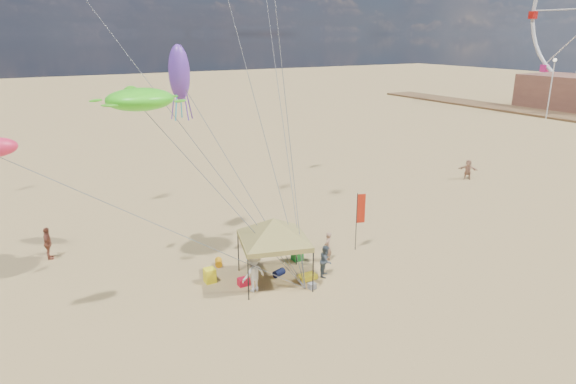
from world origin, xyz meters
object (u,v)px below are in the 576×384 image
canopy_tent (274,221)px  person_near_c (254,273)px  feather_flag (360,212)px  beach_cart (307,277)px  person_near_b (326,261)px  cooler_blue (288,243)px  person_far_a (48,243)px  cooler_red (244,282)px  chair_yellow (210,275)px  person_near_a (328,247)px  person_far_c (468,170)px  lamp_north (552,79)px  chair_green (297,254)px

canopy_tent → person_near_c: (-1.28, -0.40, -2.19)m
canopy_tent → feather_flag: (5.80, 1.00, -0.93)m
beach_cart → person_near_b: size_ratio=0.57×
cooler_blue → person_far_a: size_ratio=0.31×
person_near_b → person_far_a: (-11.61, 8.83, 0.09)m
cooler_red → person_near_b: person_near_b is taller
canopy_tent → beach_cart: size_ratio=6.45×
cooler_red → beach_cart: (2.84, -1.09, 0.01)m
chair_yellow → person_near_a: person_near_a is taller
feather_flag → person_far_c: bearing=22.8°
cooler_blue → lamp_north: 57.83m
person_near_c → cooler_blue: bearing=-146.4°
canopy_tent → cooler_red: bearing=167.5°
beach_cart → person_near_a: bearing=33.3°
beach_cart → person_near_b: bearing=1.4°
chair_yellow → beach_cart: 4.66m
chair_yellow → person_far_c: size_ratio=0.43×
cooler_blue → lamp_north: (53.71, 20.78, 5.33)m
canopy_tent → beach_cart: 3.30m
chair_green → person_near_b: person_near_b is taller
person_far_a → lamp_north: (65.49, 15.95, 4.63)m
beach_cart → person_far_a: size_ratio=0.51×
cooler_red → chair_yellow: size_ratio=0.77×
canopy_tent → person_near_c: 2.57m
feather_flag → person_near_a: size_ratio=2.07×
beach_cart → person_far_c: person_far_c is taller
cooler_red → person_near_c: person_near_c is taller
cooler_red → person_near_a: person_near_a is taller
cooler_red → beach_cart: 3.05m
chair_yellow → person_far_a: bearing=133.9°
person_near_b → person_far_c: size_ratio=0.97×
chair_yellow → person_near_a: size_ratio=0.44×
person_far_a → canopy_tent: bearing=-122.1°
canopy_tent → person_far_a: (-9.13, 8.09, -2.21)m
person_far_c → person_far_a: bearing=-127.8°
chair_green → person_far_c: 21.03m
canopy_tent → person_far_a: size_ratio=3.29×
cooler_red → chair_yellow: (-1.27, 1.10, 0.16)m
feather_flag → lamp_north: lamp_north is taller
canopy_tent → chair_green: size_ratio=8.29×
canopy_tent → person_far_a: canopy_tent is taller
chair_green → person_near_b: bearing=-82.0°
person_near_a → chair_green: bearing=-64.6°
chair_yellow → beach_cart: chair_yellow is taller
chair_green → chair_yellow: 4.89m
feather_flag → cooler_blue: (-3.15, 2.26, -1.98)m
person_far_a → person_near_b: bearing=-117.8°
canopy_tent → chair_green: canopy_tent is taller
chair_green → person_far_a: (-11.29, 6.62, 0.53)m
person_near_c → person_near_b: bearing=165.5°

